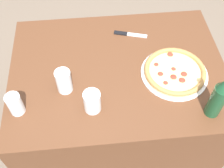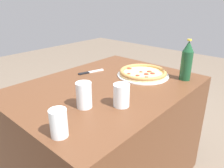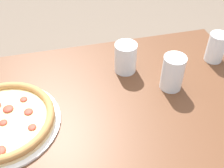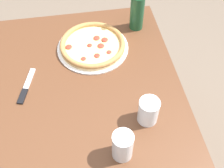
% 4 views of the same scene
% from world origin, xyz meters
% --- Properties ---
extents(ground_plane, '(8.00, 8.00, 0.00)m').
position_xyz_m(ground_plane, '(0.00, 0.00, 0.00)').
color(ground_plane, '#6B5B4C').
extents(table, '(1.12, 0.83, 0.73)m').
position_xyz_m(table, '(0.00, 0.00, 0.36)').
color(table, '#56331E').
rests_on(table, ground_plane).
extents(pizza_salami, '(0.34, 0.34, 0.04)m').
position_xyz_m(pizza_salami, '(0.28, -0.07, 0.75)').
color(pizza_salami, white).
rests_on(pizza_salami, table).
extents(glass_iced_tea, '(0.08, 0.08, 0.11)m').
position_xyz_m(glass_iced_tea, '(-0.14, -0.23, 0.78)').
color(glass_iced_tea, white).
rests_on(glass_iced_tea, table).
extents(glass_mango_juice, '(0.07, 0.07, 0.11)m').
position_xyz_m(glass_mango_juice, '(-0.49, -0.21, 0.78)').
color(glass_mango_juice, white).
rests_on(glass_mango_juice, table).
extents(glass_orange_juice, '(0.07, 0.07, 0.13)m').
position_xyz_m(glass_orange_juice, '(-0.27, -0.11, 0.79)').
color(glass_orange_juice, white).
rests_on(glass_orange_juice, table).
extents(beer_bottle, '(0.07, 0.07, 0.26)m').
position_xyz_m(beer_bottle, '(0.40, -0.30, 0.85)').
color(beer_bottle, '#194728').
rests_on(beer_bottle, table).
extents(knife, '(0.19, 0.07, 0.01)m').
position_xyz_m(knife, '(0.09, 0.24, 0.73)').
color(knife, black).
rests_on(knife, table).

